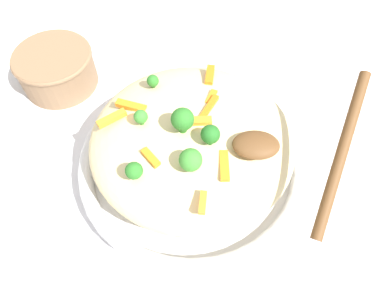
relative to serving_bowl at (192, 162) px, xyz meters
name	(u,v)px	position (x,y,z in m)	size (l,w,h in m)	color
ground_plane	(192,171)	(0.00, 0.00, -0.02)	(2.40, 2.40, 0.00)	silver
serving_bowl	(192,162)	(0.00, 0.00, 0.00)	(0.33, 0.33, 0.04)	silver
pasta_mound	(192,141)	(0.00, 0.00, 0.06)	(0.27, 0.27, 0.08)	beige
carrot_piece_0	(151,158)	(-0.05, -0.05, 0.09)	(0.03, 0.01, 0.01)	orange
carrot_piece_1	(112,118)	(-0.10, 0.01, 0.09)	(0.04, 0.01, 0.01)	orange
carrot_piece_2	(200,122)	(0.01, 0.00, 0.10)	(0.03, 0.01, 0.01)	orange
carrot_piece_3	(203,203)	(0.01, -0.11, 0.09)	(0.03, 0.01, 0.01)	orange
carrot_piece_4	(224,166)	(0.04, -0.06, 0.09)	(0.04, 0.01, 0.01)	orange
carrot_piece_5	(210,75)	(0.02, 0.09, 0.09)	(0.03, 0.01, 0.01)	orange
carrot_piece_6	(131,106)	(-0.08, 0.03, 0.09)	(0.04, 0.01, 0.01)	orange
carrot_piece_7	(211,98)	(0.02, 0.04, 0.09)	(0.03, 0.01, 0.01)	orange
carrot_piece_8	(209,107)	(0.02, 0.02, 0.10)	(0.04, 0.01, 0.01)	orange
broccoli_floret_0	(187,160)	(0.00, -0.06, 0.11)	(0.03, 0.03, 0.03)	#377928
broccoli_floret_1	(153,81)	(-0.05, 0.07, 0.10)	(0.02, 0.02, 0.02)	#296820
broccoli_floret_2	(210,135)	(0.02, -0.03, 0.11)	(0.02, 0.02, 0.03)	#205B1C
broccoli_floret_3	(134,171)	(-0.06, -0.07, 0.10)	(0.02, 0.02, 0.02)	#296820
broccoli_floret_4	(183,120)	(-0.01, -0.01, 0.12)	(0.03, 0.03, 0.04)	#296820
broccoli_floret_5	(141,118)	(-0.06, 0.00, 0.11)	(0.02, 0.02, 0.02)	#377928
serving_spoon	(288,148)	(0.11, -0.05, 0.12)	(0.15, 0.17, 0.08)	brown
companion_bowl	(56,68)	(-0.24, 0.18, 0.01)	(0.13, 0.13, 0.07)	#8C6B4C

